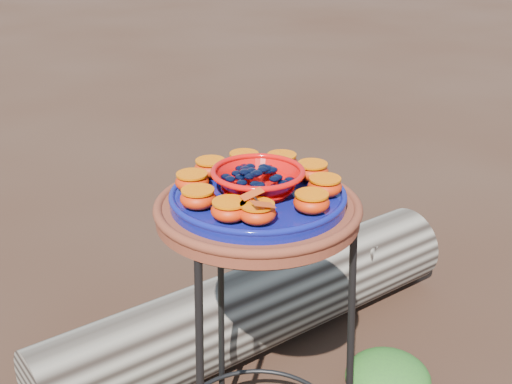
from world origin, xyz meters
name	(u,v)px	position (x,y,z in m)	size (l,w,h in m)	color
plant_stand	(258,358)	(0.00, 0.00, 0.35)	(0.44, 0.44, 0.70)	black
terracotta_saucer	(258,211)	(0.00, 0.00, 0.72)	(0.41, 0.41, 0.03)	maroon
cobalt_plate	(258,198)	(0.00, 0.00, 0.75)	(0.35, 0.35, 0.02)	#08144F
red_bowl	(258,182)	(0.00, 0.00, 0.78)	(0.18, 0.18, 0.05)	red
glass_gems	(258,165)	(0.00, 0.00, 0.82)	(0.14, 0.14, 0.02)	black
orange_half_0	(257,213)	(-0.06, -0.12, 0.78)	(0.07, 0.07, 0.04)	#BB1601
orange_half_1	(311,203)	(0.05, -0.12, 0.78)	(0.07, 0.07, 0.04)	#BB1601
orange_half_2	(325,187)	(0.11, -0.07, 0.78)	(0.07, 0.07, 0.04)	#BB1601
orange_half_3	(312,172)	(0.13, 0.01, 0.78)	(0.07, 0.07, 0.04)	#BB1601
orange_half_4	(282,162)	(0.10, 0.09, 0.78)	(0.07, 0.07, 0.04)	#BB1601
orange_half_5	(244,161)	(0.03, 0.13, 0.78)	(0.07, 0.07, 0.04)	#BB1601
orange_half_6	(211,168)	(-0.05, 0.12, 0.78)	(0.07, 0.07, 0.04)	#BB1601
orange_half_7	(192,182)	(-0.11, 0.07, 0.78)	(0.07, 0.07, 0.04)	#BB1601
orange_half_8	(198,198)	(-0.13, -0.01, 0.78)	(0.07, 0.07, 0.04)	#BB1601
orange_half_9	(229,211)	(-0.10, -0.09, 0.78)	(0.07, 0.07, 0.04)	#BB1601
butterfly	(257,200)	(-0.06, -0.12, 0.80)	(0.09, 0.06, 0.02)	#BE3A0E
driftwood_log	(257,307)	(0.23, 0.47, 0.13)	(1.43, 0.37, 0.27)	black
foliage_right	(388,377)	(0.46, 0.09, 0.06)	(0.24, 0.24, 0.12)	#27501D
foliage_back	(176,350)	(-0.04, 0.46, 0.07)	(0.27, 0.27, 0.13)	#27501D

